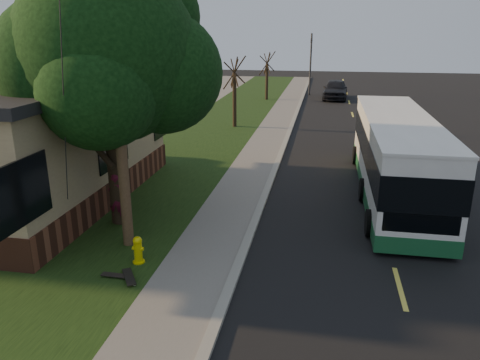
{
  "coord_description": "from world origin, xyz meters",
  "views": [
    {
      "loc": [
        1.98,
        -10.36,
        5.93
      ],
      "look_at": [
        -0.45,
        3.04,
        1.5
      ],
      "focal_mm": 35.0,
      "sensor_mm": 36.0,
      "label": 1
    }
  ],
  "objects_px": {
    "bare_tree_far": "(267,77)",
    "transit_bus": "(396,154)",
    "utility_pole": "(116,82)",
    "leafy_tree": "(110,56)",
    "fire_hydrant": "(138,250)",
    "skateboard_spare": "(116,275)",
    "bare_tree_near": "(235,93)",
    "distant_car": "(335,89)",
    "skateboarder": "(118,198)",
    "traffic_signal": "(311,60)",
    "skateboard_main": "(129,277)",
    "dumpster": "(126,146)"
  },
  "relations": [
    {
      "from": "skateboard_main",
      "to": "bare_tree_far",
      "type": "bearing_deg",
      "value": 90.93
    },
    {
      "from": "traffic_signal",
      "to": "transit_bus",
      "type": "bearing_deg",
      "value": -81.34
    },
    {
      "from": "skateboard_spare",
      "to": "traffic_signal",
      "type": "bearing_deg",
      "value": 84.5
    },
    {
      "from": "utility_pole",
      "to": "distant_car",
      "type": "distance_m",
      "value": 31.6
    },
    {
      "from": "bare_tree_near",
      "to": "skateboarder",
      "type": "relative_size",
      "value": 2.59
    },
    {
      "from": "skateboard_spare",
      "to": "leafy_tree",
      "type": "bearing_deg",
      "value": 110.64
    },
    {
      "from": "traffic_signal",
      "to": "skateboard_spare",
      "type": "relative_size",
      "value": 7.31
    },
    {
      "from": "bare_tree_far",
      "to": "traffic_signal",
      "type": "bearing_deg",
      "value": 48.81
    },
    {
      "from": "skateboard_spare",
      "to": "distant_car",
      "type": "height_order",
      "value": "distant_car"
    },
    {
      "from": "skateboard_main",
      "to": "distant_car",
      "type": "relative_size",
      "value": 0.17
    },
    {
      "from": "leafy_tree",
      "to": "transit_bus",
      "type": "xyz_separation_m",
      "value": [
        8.8,
        4.23,
        -3.61
      ]
    },
    {
      "from": "fire_hydrant",
      "to": "traffic_signal",
      "type": "relative_size",
      "value": 0.13
    },
    {
      "from": "fire_hydrant",
      "to": "utility_pole",
      "type": "relative_size",
      "value": 0.08
    },
    {
      "from": "utility_pole",
      "to": "leafy_tree",
      "type": "height_order",
      "value": "utility_pole"
    },
    {
      "from": "skateboard_spare",
      "to": "transit_bus",
      "type": "bearing_deg",
      "value": 45.9
    },
    {
      "from": "bare_tree_far",
      "to": "skateboard_main",
      "type": "height_order",
      "value": "bare_tree_far"
    },
    {
      "from": "transit_bus",
      "to": "skateboard_main",
      "type": "bearing_deg",
      "value": -132.6
    },
    {
      "from": "bare_tree_near",
      "to": "leafy_tree",
      "type": "bearing_deg",
      "value": -92.5
    },
    {
      "from": "traffic_signal",
      "to": "bare_tree_far",
      "type": "bearing_deg",
      "value": -131.19
    },
    {
      "from": "bare_tree_far",
      "to": "distant_car",
      "type": "relative_size",
      "value": 0.81
    },
    {
      "from": "fire_hydrant",
      "to": "skateboard_main",
      "type": "distance_m",
      "value": 0.93
    },
    {
      "from": "distant_car",
      "to": "leafy_tree",
      "type": "bearing_deg",
      "value": -100.37
    },
    {
      "from": "skateboarder",
      "to": "fire_hydrant",
      "type": "bearing_deg",
      "value": 129.34
    },
    {
      "from": "bare_tree_near",
      "to": "distant_car",
      "type": "bearing_deg",
      "value": 65.3
    },
    {
      "from": "fire_hydrant",
      "to": "traffic_signal",
      "type": "distance_m",
      "value": 34.25
    },
    {
      "from": "distant_car",
      "to": "bare_tree_near",
      "type": "bearing_deg",
      "value": -111.55
    },
    {
      "from": "skateboarder",
      "to": "utility_pole",
      "type": "bearing_deg",
      "value": 128.32
    },
    {
      "from": "utility_pole",
      "to": "bare_tree_far",
      "type": "height_order",
      "value": "utility_pole"
    },
    {
      "from": "bare_tree_near",
      "to": "dumpster",
      "type": "bearing_deg",
      "value": -113.12
    },
    {
      "from": "skateboard_main",
      "to": "skateboard_spare",
      "type": "distance_m",
      "value": 0.36
    },
    {
      "from": "transit_bus",
      "to": "skateboard_main",
      "type": "xyz_separation_m",
      "value": [
        -7.13,
        -7.75,
        -1.43
      ]
    },
    {
      "from": "leafy_tree",
      "to": "dumpster",
      "type": "distance_m",
      "value": 8.78
    },
    {
      "from": "bare_tree_far",
      "to": "traffic_signal",
      "type": "distance_m",
      "value": 5.44
    },
    {
      "from": "bare_tree_near",
      "to": "dumpster",
      "type": "xyz_separation_m",
      "value": [
        -3.58,
        -8.38,
        -1.46
      ]
    },
    {
      "from": "fire_hydrant",
      "to": "skateboard_main",
      "type": "height_order",
      "value": "fire_hydrant"
    },
    {
      "from": "traffic_signal",
      "to": "skateboard_main",
      "type": "bearing_deg",
      "value": -94.92
    },
    {
      "from": "fire_hydrant",
      "to": "bare_tree_far",
      "type": "distance_m",
      "value": 30.04
    },
    {
      "from": "leafy_tree",
      "to": "bare_tree_far",
      "type": "distance_m",
      "value": 27.56
    },
    {
      "from": "skateboard_main",
      "to": "skateboard_spare",
      "type": "bearing_deg",
      "value": 175.33
    },
    {
      "from": "bare_tree_far",
      "to": "transit_bus",
      "type": "bearing_deg",
      "value": -71.74
    },
    {
      "from": "skateboarder",
      "to": "skateboard_main",
      "type": "xyz_separation_m",
      "value": [
        1.69,
        -3.23,
        -0.77
      ]
    },
    {
      "from": "leafy_tree",
      "to": "bare_tree_far",
      "type": "xyz_separation_m",
      "value": [
        1.17,
        27.35,
        -3.16
      ]
    },
    {
      "from": "bare_tree_near",
      "to": "traffic_signal",
      "type": "distance_m",
      "value": 16.52
    },
    {
      "from": "bare_tree_far",
      "to": "utility_pole",
      "type": "bearing_deg",
      "value": -90.6
    },
    {
      "from": "utility_pole",
      "to": "dumpster",
      "type": "distance_m",
      "value": 10.21
    },
    {
      "from": "fire_hydrant",
      "to": "leafy_tree",
      "type": "distance_m",
      "value": 5.65
    },
    {
      "from": "leafy_tree",
      "to": "skateboard_spare",
      "type": "xyz_separation_m",
      "value": [
        1.31,
        -3.49,
        -5.04
      ]
    },
    {
      "from": "bare_tree_near",
      "to": "utility_pole",
      "type": "bearing_deg",
      "value": -89.34
    },
    {
      "from": "distant_car",
      "to": "utility_pole",
      "type": "bearing_deg",
      "value": -98.13
    },
    {
      "from": "fire_hydrant",
      "to": "leafy_tree",
      "type": "height_order",
      "value": "leafy_tree"
    }
  ]
}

